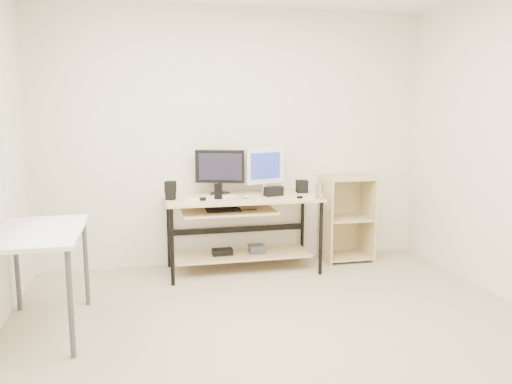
{
  "coord_description": "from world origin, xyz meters",
  "views": [
    {
      "loc": [
        -0.94,
        -3.05,
        1.57
      ],
      "look_at": [
        0.05,
        1.3,
        0.85
      ],
      "focal_mm": 35.0,
      "sensor_mm": 36.0,
      "label": 1
    }
  ],
  "objects": [
    {
      "name": "room",
      "position": [
        -0.14,
        0.04,
        1.32
      ],
      "size": [
        4.01,
        4.01,
        2.62
      ],
      "color": "#B8A98D",
      "rests_on": "ground"
    },
    {
      "name": "desk",
      "position": [
        -0.03,
        1.66,
        0.54
      ],
      "size": [
        1.5,
        0.65,
        0.75
      ],
      "color": "beige",
      "rests_on": "ground"
    },
    {
      "name": "side_table",
      "position": [
        -1.68,
        0.6,
        0.67
      ],
      "size": [
        0.6,
        1.0,
        0.75
      ],
      "color": "white",
      "rests_on": "ground"
    },
    {
      "name": "shelf_unit",
      "position": [
        1.15,
        1.82,
        0.45
      ],
      "size": [
        0.5,
        0.4,
        0.9
      ],
      "color": "#D4C084",
      "rests_on": "ground"
    },
    {
      "name": "black_monitor",
      "position": [
        -0.2,
        1.8,
        1.01
      ],
      "size": [
        0.48,
        0.2,
        0.45
      ],
      "rotation": [
        0.0,
        0.0,
        -0.31
      ],
      "color": "black",
      "rests_on": "desk"
    },
    {
      "name": "white_imac",
      "position": [
        0.26,
        1.8,
        1.02
      ],
      "size": [
        0.43,
        0.18,
        0.47
      ],
      "rotation": [
        0.0,
        0.0,
        0.33
      ],
      "color": "silver",
      "rests_on": "desk"
    },
    {
      "name": "keyboard",
      "position": [
        -0.32,
        1.62,
        0.76
      ],
      "size": [
        0.5,
        0.29,
        0.02
      ],
      "primitive_type": "cube",
      "rotation": [
        0.0,
        0.0,
        0.35
      ],
      "color": "white",
      "rests_on": "desk"
    },
    {
      "name": "mouse",
      "position": [
        0.01,
        1.56,
        0.77
      ],
      "size": [
        0.1,
        0.12,
        0.04
      ],
      "primitive_type": "ellipsoid",
      "rotation": [
        0.0,
        0.0,
        0.35
      ],
      "color": "#B7B7BC",
      "rests_on": "desk"
    },
    {
      "name": "center_speaker",
      "position": [
        0.3,
        1.62,
        0.8
      ],
      "size": [
        0.2,
        0.13,
        0.09
      ],
      "primitive_type": "cube",
      "rotation": [
        0.0,
        0.0,
        0.29
      ],
      "color": "black",
      "rests_on": "desk"
    },
    {
      "name": "speaker_left",
      "position": [
        -0.7,
        1.63,
        0.84
      ],
      "size": [
        0.12,
        0.12,
        0.18
      ],
      "rotation": [
        0.0,
        0.0,
        -0.43
      ],
      "color": "black",
      "rests_on": "desk"
    },
    {
      "name": "speaker_right",
      "position": [
        0.64,
        1.76,
        0.81
      ],
      "size": [
        0.11,
        0.11,
        0.13
      ],
      "primitive_type": "cube",
      "rotation": [
        0.0,
        0.0,
        -0.04
      ],
      "color": "black",
      "rests_on": "desk"
    },
    {
      "name": "audio_controller",
      "position": [
        -0.25,
        1.57,
        0.82
      ],
      "size": [
        0.08,
        0.06,
        0.15
      ],
      "primitive_type": "cube",
      "rotation": [
        0.0,
        0.0,
        -0.26
      ],
      "color": "black",
      "rests_on": "desk"
    },
    {
      "name": "volume_puck",
      "position": [
        -0.41,
        1.53,
        0.76
      ],
      "size": [
        0.08,
        0.08,
        0.03
      ],
      "primitive_type": "cylinder",
      "rotation": [
        0.0,
        0.0,
        0.17
      ],
      "color": "black",
      "rests_on": "desk"
    },
    {
      "name": "smartphone",
      "position": [
        0.52,
        1.46,
        0.75
      ],
      "size": [
        0.08,
        0.11,
        0.01
      ],
      "primitive_type": "cube",
      "rotation": [
        0.0,
        0.0,
        -0.29
      ],
      "color": "black",
      "rests_on": "desk"
    },
    {
      "name": "coaster",
      "position": [
        0.69,
        1.39,
        0.75
      ],
      "size": [
        0.1,
        0.1,
        0.01
      ],
      "primitive_type": "cylinder",
      "rotation": [
        0.0,
        0.0,
        0.03
      ],
      "color": "#AD864E",
      "rests_on": "desk"
    },
    {
      "name": "drinking_glass",
      "position": [
        0.69,
        1.39,
        0.83
      ],
      "size": [
        0.08,
        0.08,
        0.15
      ],
      "primitive_type": "cylinder",
      "rotation": [
        0.0,
        0.0,
        0.03
      ],
      "color": "white",
      "rests_on": "coaster"
    }
  ]
}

